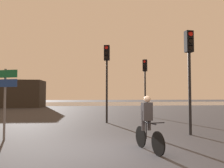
{
  "coord_description": "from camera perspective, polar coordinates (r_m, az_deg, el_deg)",
  "views": [
    {
      "loc": [
        -0.6,
        -6.28,
        1.66
      ],
      "look_at": [
        0.5,
        5.0,
        2.2
      ],
      "focal_mm": 35.0,
      "sensor_mm": 36.0,
      "label": 1
    }
  ],
  "objects": [
    {
      "name": "traffic_light_center",
      "position": [
        12.93,
        -1.37,
        4.0
      ],
      "size": [
        0.37,
        0.39,
        4.58
      ],
      "rotation": [
        0.0,
        0.0,
        2.9
      ],
      "color": "black",
      "rests_on": "ground"
    },
    {
      "name": "water_strip",
      "position": [
        39.72,
        -4.71,
        -5.12
      ],
      "size": [
        80.0,
        16.0,
        0.01
      ],
      "primitive_type": "cube",
      "color": "slate",
      "rests_on": "ground"
    },
    {
      "name": "direction_sign_post",
      "position": [
        8.89,
        -26.28,
        -1.57
      ],
      "size": [
        1.04,
        0.42,
        2.6
      ],
      "rotation": [
        0.0,
        0.0,
        2.78
      ],
      "color": "slate",
      "rests_on": "ground"
    },
    {
      "name": "traffic_light_near_right",
      "position": [
        9.67,
        19.54,
        5.44
      ],
      "size": [
        0.35,
        0.37,
        4.32
      ],
      "rotation": [
        0.0,
        0.0,
        3.28
      ],
      "color": "black",
      "rests_on": "ground"
    },
    {
      "name": "cyclist",
      "position": [
        6.64,
        9.26,
        -9.95
      ],
      "size": [
        0.55,
        1.67,
        1.62
      ],
      "rotation": [
        0.0,
        0.0,
        -2.91
      ],
      "color": "black",
      "rests_on": "ground"
    },
    {
      "name": "traffic_light_far_right",
      "position": [
        16.87,
        8.62,
        1.9
      ],
      "size": [
        0.39,
        0.41,
        4.33
      ],
      "rotation": [
        0.0,
        0.0,
        2.67
      ],
      "color": "black",
      "rests_on": "ground"
    },
    {
      "name": "ground_plane",
      "position": [
        6.52,
        -0.12,
        -17.46
      ],
      "size": [
        120.0,
        120.0,
        0.0
      ],
      "primitive_type": "plane",
      "color": "#333338"
    }
  ]
}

